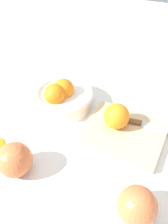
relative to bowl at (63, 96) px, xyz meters
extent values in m
plane|color=silver|center=(0.11, -0.14, -0.04)|extent=(2.40, 2.40, 0.00)
cylinder|color=white|center=(0.00, 0.00, -0.01)|extent=(0.17, 0.17, 0.05)
torus|color=white|center=(0.00, 0.00, 0.01)|extent=(0.18, 0.18, 0.02)
sphere|color=orange|center=(-0.01, -0.03, 0.02)|extent=(0.06, 0.06, 0.06)
sphere|color=orange|center=(0.00, 0.01, 0.02)|extent=(0.06, 0.06, 0.06)
cube|color=#DBB77F|center=(0.20, -0.06, -0.03)|extent=(0.22, 0.19, 0.02)
sphere|color=orange|center=(0.17, -0.04, 0.02)|extent=(0.07, 0.07, 0.07)
cube|color=silver|center=(0.29, -0.01, -0.02)|extent=(0.11, 0.03, 0.00)
cylinder|color=brown|center=(0.22, -0.02, -0.01)|extent=(0.05, 0.02, 0.01)
sphere|color=#CC6638|center=(0.00, -0.25, 0.00)|extent=(0.08, 0.08, 0.08)
sphere|color=#CC6638|center=(0.27, -0.26, 0.00)|extent=(0.08, 0.08, 0.08)
camera|label=1|loc=(0.26, -0.51, 0.45)|focal=39.49mm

